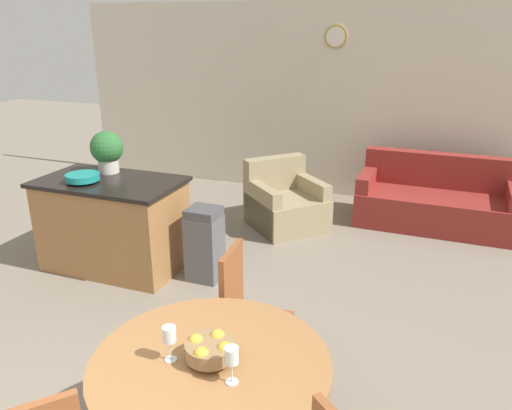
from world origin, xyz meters
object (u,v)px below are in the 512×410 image
at_px(wine_glass_right, 232,357).
at_px(armchair, 285,204).
at_px(wine_glass_left, 169,336).
at_px(kitchen_island, 113,224).
at_px(dining_table, 211,388).
at_px(teal_bowl, 83,177).
at_px(dining_chair_far_side, 247,311).
at_px(fruit_bowl, 210,349).
at_px(couch, 435,203).
at_px(trash_bin, 205,244).
at_px(potted_plant, 107,150).

relative_size(wine_glass_right, armchair, 0.17).
xyz_separation_m(wine_glass_right, armchair, (-0.91, 3.76, -0.62)).
relative_size(wine_glass_left, kitchen_island, 0.14).
xyz_separation_m(dining_table, wine_glass_right, (0.17, -0.11, 0.32)).
bearing_deg(teal_bowl, dining_chair_far_side, -24.76).
xyz_separation_m(dining_table, wine_glass_left, (-0.19, -0.07, 0.32)).
bearing_deg(wine_glass_left, teal_bowl, 137.28).
xyz_separation_m(dining_table, teal_bowl, (-2.24, 1.82, 0.41)).
xyz_separation_m(fruit_bowl, couch, (1.00, 4.35, -0.54)).
bearing_deg(dining_chair_far_side, couch, 158.10).
relative_size(dining_table, fruit_bowl, 4.85).
bearing_deg(fruit_bowl, kitchen_island, 136.16).
height_order(kitchen_island, armchair, kitchen_island).
xyz_separation_m(wine_glass_left, teal_bowl, (-2.04, 1.89, 0.09)).
distance_m(wine_glass_right, armchair, 3.92).
bearing_deg(kitchen_island, couch, 37.82).
height_order(dining_chair_far_side, kitchen_island, dining_chair_far_side).
relative_size(dining_table, trash_bin, 1.70).
height_order(dining_table, armchair, armchair).
relative_size(wine_glass_left, armchair, 0.17).
relative_size(dining_table, potted_plant, 2.91).
bearing_deg(wine_glass_right, trash_bin, 119.62).
height_order(wine_glass_right, teal_bowl, teal_bowl).
bearing_deg(wine_glass_left, potted_plant, 131.68).
bearing_deg(kitchen_island, wine_glass_left, -47.64).
xyz_separation_m(wine_glass_right, potted_plant, (-2.39, 2.32, 0.27)).
bearing_deg(teal_bowl, dining_table, -39.13).
distance_m(dining_table, teal_bowl, 2.91).
height_order(teal_bowl, potted_plant, potted_plant).
height_order(dining_table, fruit_bowl, fruit_bowl).
bearing_deg(trash_bin, kitchen_island, -175.16).
distance_m(teal_bowl, armchair, 2.46).
height_order(wine_glass_left, armchair, wine_glass_left).
relative_size(fruit_bowl, teal_bowl, 0.80).
relative_size(dining_chair_far_side, armchair, 0.84).
bearing_deg(dining_chair_far_side, wine_glass_right, 13.94).
relative_size(teal_bowl, couch, 0.17).
distance_m(kitchen_island, potted_plant, 0.76).
xyz_separation_m(dining_table, trash_bin, (-1.06, 2.06, -0.22)).
relative_size(dining_table, couch, 0.67).
relative_size(fruit_bowl, wine_glass_left, 1.30).
xyz_separation_m(teal_bowl, armchair, (1.49, 1.83, -0.71)).
bearing_deg(wine_glass_left, trash_bin, 112.27).
xyz_separation_m(potted_plant, trash_bin, (1.15, -0.15, -0.81)).
relative_size(dining_table, dining_chair_far_side, 1.28).
bearing_deg(wine_glass_right, wine_glass_left, 172.89).
bearing_deg(trash_bin, teal_bowl, -168.57).
relative_size(wine_glass_right, couch, 0.11).
relative_size(dining_chair_far_side, kitchen_island, 0.69).
bearing_deg(fruit_bowl, dining_chair_far_side, 99.22).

